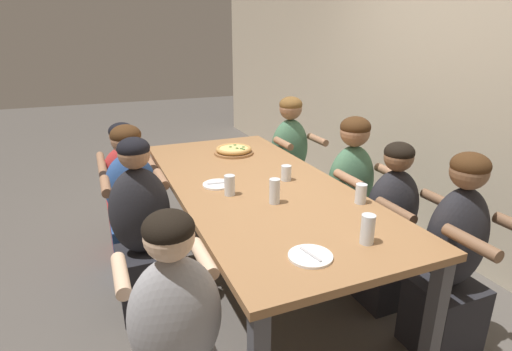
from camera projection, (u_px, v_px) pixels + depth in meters
ground_plane at (256, 286)px, 2.86m from camera, size 18.00×18.00×0.00m
restaurant_back_panel at (463, 49)px, 2.93m from camera, size 10.00×0.06×3.20m
dining_table at (256, 193)px, 2.62m from camera, size 2.36×1.03×0.79m
pizza_board_main at (234, 150)px, 3.22m from camera, size 0.32×0.32×0.05m
empty_plate_a at (218, 184)px, 2.55m from camera, size 0.19×0.19×0.02m
empty_plate_b at (310, 256)px, 1.72m from camera, size 0.19×0.19×0.02m
drinking_glass_a at (367, 231)px, 1.82m from camera, size 0.06×0.06×0.14m
drinking_glass_b at (361, 195)px, 2.27m from camera, size 0.06×0.06×0.11m
drinking_glass_c at (275, 191)px, 2.26m from camera, size 0.06×0.06×0.15m
drinking_glass_d at (230, 185)px, 2.38m from camera, size 0.07×0.07×0.12m
drinking_glass_e at (286, 174)px, 2.63m from camera, size 0.07×0.07×0.10m
diner_near_center at (143, 236)px, 2.46m from camera, size 0.51×0.40×1.15m
diner_far_left at (289, 164)px, 3.77m from camera, size 0.51×0.40×1.18m
diner_far_right at (452, 267)px, 2.13m from camera, size 0.51×0.40×1.17m
diner_near_midleft at (134, 208)px, 2.87m from camera, size 0.51×0.40×1.13m
diner_far_midright at (390, 234)px, 2.56m from camera, size 0.51×0.40×1.10m
diner_far_center at (350, 201)px, 2.93m from camera, size 0.51×0.40×1.17m
diner_near_left at (129, 194)px, 3.21m from camera, size 0.51×0.40×1.07m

